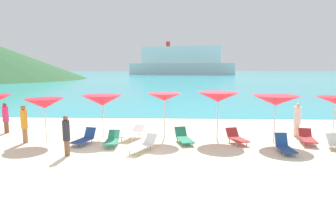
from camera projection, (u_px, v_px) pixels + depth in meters
The scene contains 21 objects.
ground_plane at pixel (147, 120), 20.64m from camera, with size 50.00×100.00×0.30m, color beige.
ocean_water at pixel (177, 73), 237.73m from camera, with size 650.00×440.00×0.02m, color #2DADBC.
umbrella_2 at pixel (44, 103), 13.56m from camera, with size 1.90×1.90×2.13m.
umbrella_3 at pixel (102, 100), 14.44m from camera, with size 2.17×2.17×2.21m.
umbrella_4 at pixel (164, 97), 14.16m from camera, with size 1.75×1.75×2.32m.
umbrella_5 at pixel (218, 97), 14.10m from camera, with size 2.15×2.15×2.38m.
umbrella_6 at pixel (276, 100), 13.51m from camera, with size 2.33×2.33×2.28m.
umbrella_7 at pixel (336, 100), 13.81m from camera, with size 1.77×1.77×2.19m.
lounge_chair_0 at pixel (184, 137), 13.68m from camera, with size 0.98×1.74×0.64m.
lounge_chair_1 at pixel (112, 139), 13.11m from camera, with size 0.62×1.55×0.61m.
lounge_chair_5 at pixel (84, 138), 13.37m from camera, with size 0.89×1.50×0.71m.
lounge_chair_6 at pixel (236, 137), 13.54m from camera, with size 0.97×1.46×0.66m.
lounge_chair_7 at pixel (307, 138), 13.44m from camera, with size 0.87×1.59×0.63m.
lounge_chair_9 at pixel (143, 145), 12.22m from camera, with size 1.23×1.70×0.64m.
lounge_chair_10 at pixel (285, 146), 12.07m from camera, with size 0.55×1.38×0.74m.
lounge_chair_11 at pixel (132, 133), 14.36m from camera, with size 1.16×1.74×0.59m.
beachgoer_0 at pixel (6, 117), 15.65m from camera, with size 0.31×0.31×1.69m.
beachgoer_1 at pixel (297, 119), 14.82m from camera, with size 0.36×0.36×1.78m.
beachgoer_2 at pixel (24, 123), 13.55m from camera, with size 0.30×0.30×1.82m.
beachgoer_4 at pixel (66, 134), 11.51m from camera, with size 0.29×0.29×1.67m.
cruise_ship at pixel (181, 62), 168.96m from camera, with size 63.30×20.05×19.52m.
Camera 1 is at (2.38, -10.24, 3.53)m, focal length 30.37 mm.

